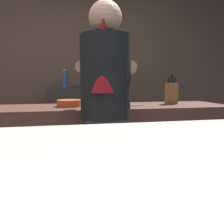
# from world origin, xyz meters

# --- Properties ---
(wall_back) EXTENTS (5.20, 0.10, 2.70)m
(wall_back) POSITION_xyz_m (0.00, 2.20, 1.35)
(wall_back) COLOR brown
(wall_back) RESTS_ON ground
(prep_counter) EXTENTS (2.10, 0.60, 0.92)m
(prep_counter) POSITION_xyz_m (0.35, 0.78, 0.46)
(prep_counter) COLOR #51332B
(prep_counter) RESTS_ON ground
(back_shelf) EXTENTS (0.83, 0.36, 1.06)m
(back_shelf) POSITION_xyz_m (0.16, 1.92, 0.53)
(back_shelf) COLOR #373637
(back_shelf) RESTS_ON ground
(bartender) EXTENTS (0.50, 0.55, 1.66)m
(bartender) POSITION_xyz_m (0.21, 0.32, 0.96)
(bartender) COLOR #333441
(bartender) RESTS_ON ground
(knife_block) EXTENTS (0.10, 0.08, 0.28)m
(knife_block) POSITION_xyz_m (0.94, 0.82, 1.03)
(knife_block) COLOR olive
(knife_block) RESTS_ON prep_counter
(mixing_bowl) EXTENTS (0.21, 0.21, 0.06)m
(mixing_bowl) POSITION_xyz_m (-0.02, 0.78, 0.95)
(mixing_bowl) COLOR #C45630
(mixing_bowl) RESTS_ON prep_counter
(chefs_knife) EXTENTS (0.24, 0.04, 0.01)m
(chefs_knife) POSITION_xyz_m (0.49, 0.73, 0.93)
(chefs_knife) COLOR silver
(chefs_knife) RESTS_ON prep_counter
(bottle_olive_oil) EXTENTS (0.05, 0.05, 0.23)m
(bottle_olive_oil) POSITION_xyz_m (0.44, 1.84, 1.15)
(bottle_olive_oil) COLOR #2C639C
(bottle_olive_oil) RESTS_ON back_shelf
(bottle_vinegar) EXTENTS (0.07, 0.07, 0.23)m
(bottle_vinegar) POSITION_xyz_m (-0.04, 1.86, 1.15)
(bottle_vinegar) COLOR #3556A2
(bottle_vinegar) RESTS_ON back_shelf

